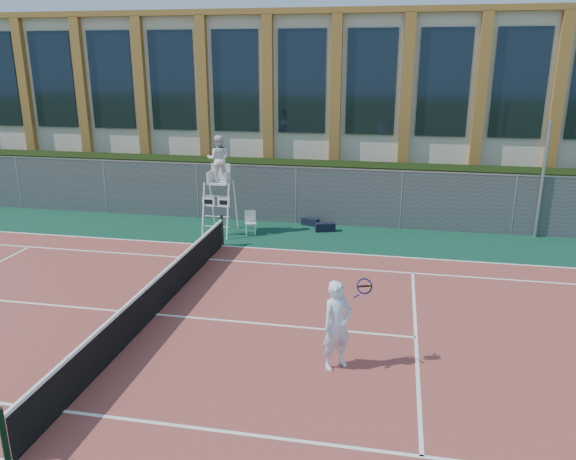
% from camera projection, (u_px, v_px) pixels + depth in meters
% --- Properties ---
extents(ground, '(120.00, 120.00, 0.00)m').
position_uv_depth(ground, '(156.00, 315.00, 14.10)').
color(ground, '#233814').
extents(apron, '(36.00, 20.00, 0.01)m').
position_uv_depth(apron, '(171.00, 299.00, 15.04)').
color(apron, '#0B3226').
rests_on(apron, ground).
extents(tennis_court, '(23.77, 10.97, 0.02)m').
position_uv_depth(tennis_court, '(156.00, 315.00, 14.10)').
color(tennis_court, brown).
rests_on(tennis_court, apron).
extents(tennis_net, '(0.10, 11.30, 1.10)m').
position_uv_depth(tennis_net, '(154.00, 296.00, 13.94)').
color(tennis_net, black).
rests_on(tennis_net, ground).
extents(fence, '(40.00, 0.06, 2.20)m').
position_uv_depth(fence, '(246.00, 193.00, 22.04)').
color(fence, '#595E60').
rests_on(fence, ground).
extents(hedge, '(40.00, 1.40, 2.20)m').
position_uv_depth(hedge, '(254.00, 187.00, 23.16)').
color(hedge, black).
rests_on(hedge, ground).
extents(building, '(45.00, 10.60, 8.22)m').
position_uv_depth(building, '(290.00, 98.00, 29.73)').
color(building, beige).
rests_on(building, ground).
extents(steel_pole, '(0.12, 0.12, 4.16)m').
position_uv_depth(steel_pole, '(542.00, 180.00, 19.69)').
color(steel_pole, '#9EA0A5').
rests_on(steel_pole, ground).
extents(umpire_chair, '(1.02, 1.56, 3.63)m').
position_uv_depth(umpire_chair, '(219.00, 162.00, 20.03)').
color(umpire_chair, white).
rests_on(umpire_chair, ground).
extents(plastic_chair, '(0.50, 0.50, 0.86)m').
position_uv_depth(plastic_chair, '(250.00, 220.00, 20.51)').
color(plastic_chair, silver).
rests_on(plastic_chair, apron).
extents(sports_bag_near, '(0.79, 0.51, 0.31)m').
position_uv_depth(sports_bag_near, '(325.00, 227.00, 20.89)').
color(sports_bag_near, black).
rests_on(sports_bag_near, apron).
extents(sports_bag_far, '(0.71, 0.50, 0.26)m').
position_uv_depth(sports_bag_far, '(310.00, 222.00, 21.66)').
color(sports_bag_far, black).
rests_on(sports_bag_far, apron).
extents(tennis_player, '(1.10, 0.87, 1.90)m').
position_uv_depth(tennis_player, '(337.00, 325.00, 11.44)').
color(tennis_player, silver).
rests_on(tennis_player, tennis_court).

